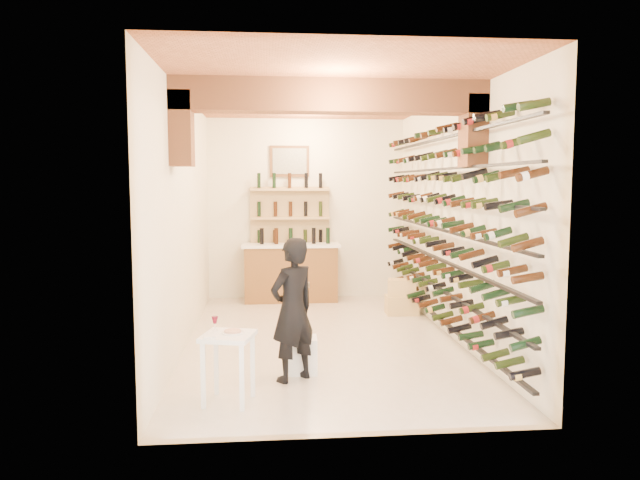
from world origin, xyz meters
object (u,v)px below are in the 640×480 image
Objects in this scene: white_stool at (303,355)px; chrome_barstool at (297,304)px; person at (293,310)px; crate_lower at (402,305)px; tasting_table at (228,346)px; back_counter at (291,271)px; wine_rack at (437,222)px.

chrome_barstool reaches higher than white_stool.
person reaches higher than white_stool.
crate_lower is (1.86, 2.98, -0.61)m from person.
white_stool reaches higher than crate_lower.
crate_lower is at bearing 69.12° from tasting_table.
tasting_table is 1.61× the size of crate_lower.
tasting_table is 0.88m from person.
person is at bearing -94.43° from chrome_barstool.
back_counter is 2.25m from chrome_barstool.
back_counter is at bearing 89.45° from white_stool.
white_stool is 3.24m from crate_lower.
wine_rack is at bearing -84.76° from crate_lower.
crate_lower is at bearing -158.91° from person.
back_counter is 3.97m from white_stool.
back_counter is at bearing 89.88° from chrome_barstool.
back_counter is at bearing -129.13° from person.
person reaches higher than crate_lower.
crate_lower is (-0.13, 1.43, -1.40)m from wine_rack.
wine_rack is at bearing -12.24° from chrome_barstool.
back_counter is at bearing 124.66° from wine_rack.
wine_rack is at bearing -55.34° from back_counter.
chrome_barstool is 1.42× the size of crate_lower.
back_counter is 4.21m from person.
tasting_table is 4.36m from crate_lower.
tasting_table is (-2.62, -2.12, -1.01)m from wine_rack.
wine_rack reaches higher than white_stool.
wine_rack reaches higher than person.
tasting_table reaches higher than chrome_barstool.
white_stool is 0.55× the size of chrome_barstool.
chrome_barstool is at bearing -90.12° from back_counter.
tasting_table is at bearing -132.59° from white_stool.
person reaches higher than back_counter.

